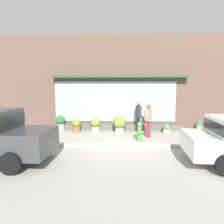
# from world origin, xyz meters

# --- Properties ---
(ground_plane) EXTENTS (60.00, 60.00, 0.00)m
(ground_plane) POSITION_xyz_m (0.00, 0.00, 0.00)
(ground_plane) COLOR #9E9B93
(curb_strip) EXTENTS (14.00, 0.24, 0.12)m
(curb_strip) POSITION_xyz_m (0.00, -0.20, 0.06)
(curb_strip) COLOR #B2B2AD
(curb_strip) RESTS_ON ground_plane
(storefront) EXTENTS (14.00, 0.81, 5.28)m
(storefront) POSITION_xyz_m (-0.00, 3.19, 2.59)
(storefront) COLOR brown
(storefront) RESTS_ON ground_plane
(fire_hydrant) EXTENTS (0.40, 0.36, 0.87)m
(fire_hydrant) POSITION_xyz_m (0.91, 0.85, 0.43)
(fire_hydrant) COLOR #4C8C47
(fire_hydrant) RESTS_ON ground_plane
(pedestrian_with_handbag) EXTENTS (0.49, 0.54, 1.63)m
(pedestrian_with_handbag) POSITION_xyz_m (1.37, 1.49, 0.95)
(pedestrian_with_handbag) COLOR #8E333D
(pedestrian_with_handbag) RESTS_ON ground_plane
(pedestrian_passerby) EXTENTS (0.29, 0.48, 1.71)m
(pedestrian_passerby) POSITION_xyz_m (0.99, 2.38, 1.01)
(pedestrian_passerby) COLOR #232328
(pedestrian_passerby) RESTS_ON ground_plane
(potted_plant_near_hydrant) EXTENTS (0.27, 0.27, 0.89)m
(potted_plant_near_hydrant) POSITION_xyz_m (4.23, 2.54, 0.42)
(potted_plant_near_hydrant) COLOR #B7B2A3
(potted_plant_near_hydrant) RESTS_ON ground_plane
(potted_plant_corner_tall) EXTENTS (0.48, 0.48, 0.76)m
(potted_plant_corner_tall) POSITION_xyz_m (-2.34, 2.45, 0.41)
(potted_plant_corner_tall) COLOR #9E6042
(potted_plant_corner_tall) RESTS_ON ground_plane
(potted_plant_trailing_edge) EXTENTS (0.51, 0.51, 0.86)m
(potted_plant_trailing_edge) POSITION_xyz_m (-3.30, 2.76, 0.47)
(potted_plant_trailing_edge) COLOR #B7B2A3
(potted_plant_trailing_edge) RESTS_ON ground_plane
(potted_plant_window_center) EXTENTS (0.53, 0.53, 0.81)m
(potted_plant_window_center) POSITION_xyz_m (-1.33, 2.48, 0.42)
(potted_plant_window_center) COLOR #B7B2A3
(potted_plant_window_center) RESTS_ON ground_plane
(potted_plant_window_left) EXTENTS (0.38, 0.38, 0.51)m
(potted_plant_window_left) POSITION_xyz_m (2.48, 2.43, 0.24)
(potted_plant_window_left) COLOR #B7B2A3
(potted_plant_window_left) RESTS_ON ground_plane
(potted_plant_by_entrance) EXTENTS (0.71, 0.71, 0.93)m
(potted_plant_by_entrance) POSITION_xyz_m (-0.01, 2.44, 0.51)
(potted_plant_by_entrance) COLOR #B7B2A3
(potted_plant_by_entrance) RESTS_ON ground_plane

